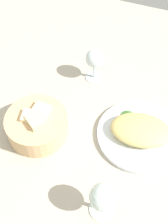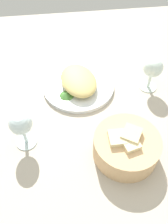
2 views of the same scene
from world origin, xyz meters
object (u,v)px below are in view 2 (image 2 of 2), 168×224
wine_glass_near (21,125)px  bread_basket (126,146)px  plate (78,86)px  wine_glass_far (153,69)px

wine_glass_near → bread_basket: bearing=74.7°
bread_basket → plate: bearing=-161.2°
wine_glass_near → plate: bearing=139.7°
wine_glass_near → wine_glass_far: bearing=112.7°
bread_basket → wine_glass_far: size_ratio=1.49×
plate → wine_glass_near: size_ratio=2.09×
plate → wine_glass_far: bearing=82.7°
plate → bread_basket: 30.84cm
plate → bread_basket: (29.04, 9.90, 3.13)cm
bread_basket → wine_glass_near: 29.40cm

